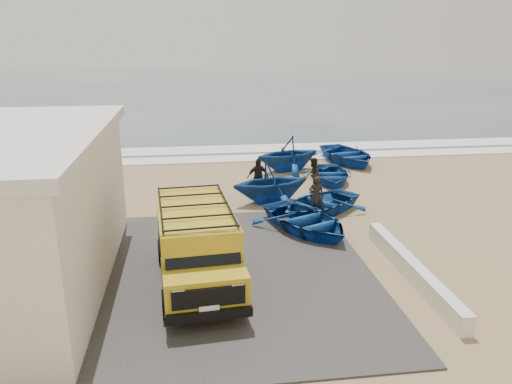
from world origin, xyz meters
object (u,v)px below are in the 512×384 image
fisherman_middle (313,175)px  boat_mid_left (271,182)px  boat_far_right (347,155)px  van (196,242)px  parapet (412,269)px  boat_near_left (306,220)px  boat_near_right (319,203)px  boat_far_left (288,153)px  fisherman_back (258,177)px  fisherman_front (316,196)px  boat_mid_right (330,175)px

fisherman_middle → boat_mid_left: bearing=-35.1°
boat_far_right → fisherman_middle: fisherman_middle is taller
van → boat_mid_left: van is taller
parapet → boat_near_left: bearing=119.1°
boat_near_right → boat_far_right: (3.55, 7.67, 0.07)m
fisherman_middle → boat_near_right: bearing=16.8°
boat_far_left → fisherman_back: (-2.09, -4.01, -0.06)m
fisherman_middle → fisherman_back: size_ratio=0.93×
boat_near_right → fisherman_back: fisherman_back is taller
boat_near_left → fisherman_middle: (1.36, 4.52, 0.36)m
van → fisherman_middle: van is taller
fisherman_front → fisherman_back: bearing=-38.1°
boat_mid_left → fisherman_back: bearing=11.5°
boat_near_left → fisherman_back: fisherman_back is taller
boat_mid_left → fisherman_front: boat_mid_left is taller
fisherman_front → fisherman_middle: bearing=-83.2°
boat_near_right → fisherman_back: 3.23m
boat_mid_left → boat_far_left: bearing=-32.9°
boat_near_left → boat_mid_left: size_ratio=1.22×
boat_near_right → boat_far_right: bearing=120.1°
van → boat_far_left: size_ratio=1.55×
van → parapet: bearing=-10.9°
van → boat_near_left: (3.85, 3.24, -0.76)m
fisherman_front → boat_far_left: bearing=-73.8°
boat_near_right → fisherman_middle: size_ratio=2.46×
boat_mid_left → boat_near_right: bearing=-148.8°
fisherman_front → fisherman_middle: fisherman_front is taller
boat_near_left → boat_far_left: size_ratio=1.18×
boat_mid_right → boat_far_left: 2.86m
van → fisherman_middle: 9.36m
boat_near_left → boat_far_right: bearing=40.1°
fisherman_middle → fisherman_back: (-2.46, -0.25, 0.06)m
van → fisherman_front: van is taller
parapet → fisherman_front: size_ratio=3.80×
boat_mid_left → boat_far_right: bearing=-54.4°
van → boat_far_left: (4.84, 11.53, -0.29)m
fisherman_back → fisherman_front: bearing=-68.9°
boat_near_left → fisherman_middle: size_ratio=2.59×
fisherman_back → boat_far_right: bearing=30.3°
van → fisherman_back: size_ratio=3.16×
van → fisherman_front: bearing=41.2°
boat_far_right → fisherman_back: (-5.58, -5.19, 0.37)m
boat_near_right → fisherman_back: (-2.03, 2.48, 0.44)m
boat_mid_right → boat_far_left: size_ratio=1.02×
boat_far_right → fisherman_middle: bearing=-133.4°
boat_far_right → fisherman_back: bearing=-148.3°
boat_mid_right → boat_near_right: bearing=-104.2°
fisherman_front → fisherman_middle: size_ratio=1.02×
fisherman_front → fisherman_middle: 3.08m
boat_near_right → boat_mid_right: bearing=123.5°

